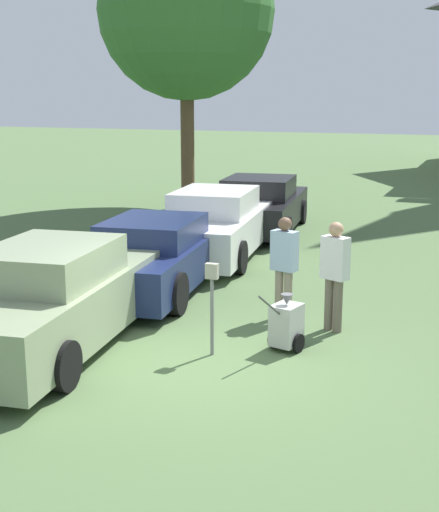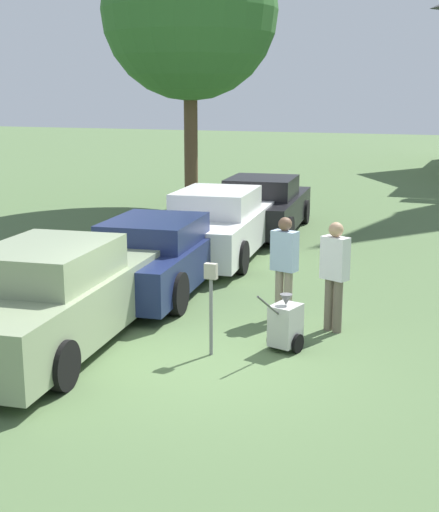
{
  "view_description": "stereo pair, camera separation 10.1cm",
  "coord_description": "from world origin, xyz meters",
  "px_view_note": "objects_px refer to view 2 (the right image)",
  "views": [
    {
      "loc": [
        3.57,
        -8.59,
        3.65
      ],
      "look_at": [
        -0.5,
        1.83,
        1.1
      ],
      "focal_mm": 50.0,
      "sensor_mm": 36.0,
      "label": 1
    },
    {
      "loc": [
        3.67,
        -8.55,
        3.65
      ],
      "look_at": [
        -0.5,
        1.83,
        1.1
      ],
      "focal_mm": 50.0,
      "sensor_mm": 36.0,
      "label": 2
    }
  ],
  "objects_px": {
    "equipment_cart": "(285,325)",
    "parked_car_navy": "(157,255)",
    "parked_car_white": "(218,225)",
    "parked_car_sage": "(55,297)",
    "person_worker": "(284,262)",
    "parking_meter": "(211,292)",
    "parked_car_black": "(263,206)",
    "person_supervisor": "(335,270)"
  },
  "relations": [
    {
      "from": "parked_car_sage",
      "to": "parked_car_navy",
      "type": "bearing_deg",
      "value": 82.68
    },
    {
      "from": "parked_car_black",
      "to": "person_supervisor",
      "type": "distance_m",
      "value": 8.39
    },
    {
      "from": "parked_car_black",
      "to": "person_supervisor",
      "type": "bearing_deg",
      "value": -71.24
    },
    {
      "from": "parked_car_sage",
      "to": "parked_car_black",
      "type": "distance_m",
      "value": 9.64
    },
    {
      "from": "parking_meter",
      "to": "person_worker",
      "type": "distance_m",
      "value": 2.03
    },
    {
      "from": "parked_car_sage",
      "to": "equipment_cart",
      "type": "distance_m",
      "value": 3.41
    },
    {
      "from": "parking_meter",
      "to": "person_supervisor",
      "type": "xyz_separation_m",
      "value": [
        1.38,
        1.68,
        0.06
      ]
    },
    {
      "from": "parked_car_sage",
      "to": "equipment_cart",
      "type": "xyz_separation_m",
      "value": [
        3.24,
        1.01,
        -0.33
      ]
    },
    {
      "from": "person_worker",
      "to": "equipment_cart",
      "type": "bearing_deg",
      "value": 122.08
    },
    {
      "from": "parked_car_navy",
      "to": "person_supervisor",
      "type": "relative_size",
      "value": 2.91
    },
    {
      "from": "person_supervisor",
      "to": "equipment_cart",
      "type": "bearing_deg",
      "value": 90.14
    },
    {
      "from": "parked_car_navy",
      "to": "parked_car_white",
      "type": "bearing_deg",
      "value": 82.67
    },
    {
      "from": "parked_car_sage",
      "to": "person_worker",
      "type": "relative_size",
      "value": 3.08
    },
    {
      "from": "parked_car_sage",
      "to": "person_worker",
      "type": "height_order",
      "value": "person_worker"
    },
    {
      "from": "parked_car_black",
      "to": "parked_car_white",
      "type": "bearing_deg",
      "value": -97.32
    },
    {
      "from": "person_worker",
      "to": "equipment_cart",
      "type": "xyz_separation_m",
      "value": [
        0.45,
        -1.4,
        -0.59
      ]
    },
    {
      "from": "parked_car_white",
      "to": "parking_meter",
      "type": "distance_m",
      "value": 6.44
    },
    {
      "from": "parked_car_navy",
      "to": "person_supervisor",
      "type": "xyz_separation_m",
      "value": [
        3.69,
        -1.22,
        0.33
      ]
    },
    {
      "from": "parked_car_navy",
      "to": "parking_meter",
      "type": "bearing_deg",
      "value": -58.8
    },
    {
      "from": "person_supervisor",
      "to": "parked_car_navy",
      "type": "bearing_deg",
      "value": 3.88
    },
    {
      "from": "parked_car_navy",
      "to": "parked_car_sage",
      "type": "bearing_deg",
      "value": -97.32
    },
    {
      "from": "parked_car_sage",
      "to": "person_supervisor",
      "type": "xyz_separation_m",
      "value": [
        3.69,
        2.11,
        0.28
      ]
    },
    {
      "from": "person_worker",
      "to": "parked_car_black",
      "type": "bearing_deg",
      "value": -54.75
    },
    {
      "from": "parked_car_navy",
      "to": "person_worker",
      "type": "relative_size",
      "value": 2.96
    },
    {
      "from": "person_worker",
      "to": "person_supervisor",
      "type": "height_order",
      "value": "person_supervisor"
    },
    {
      "from": "parked_car_sage",
      "to": "equipment_cart",
      "type": "relative_size",
      "value": 5.25
    },
    {
      "from": "equipment_cart",
      "to": "parked_car_sage",
      "type": "bearing_deg",
      "value": -148.72
    },
    {
      "from": "parked_car_sage",
      "to": "parked_car_black",
      "type": "xyz_separation_m",
      "value": [
        0.0,
        9.64,
        -0.03
      ]
    },
    {
      "from": "parking_meter",
      "to": "person_supervisor",
      "type": "bearing_deg",
      "value": 50.65
    },
    {
      "from": "parked_car_navy",
      "to": "parked_car_white",
      "type": "height_order",
      "value": "parked_car_white"
    },
    {
      "from": "parked_car_navy",
      "to": "equipment_cart",
      "type": "xyz_separation_m",
      "value": [
        3.24,
        -2.33,
        -0.28
      ]
    },
    {
      "from": "parked_car_white",
      "to": "parked_car_black",
      "type": "relative_size",
      "value": 1.09
    },
    {
      "from": "parked_car_navy",
      "to": "person_supervisor",
      "type": "distance_m",
      "value": 3.9
    },
    {
      "from": "parked_car_navy",
      "to": "parked_car_white",
      "type": "distance_m",
      "value": 3.1
    },
    {
      "from": "parked_car_navy",
      "to": "parking_meter",
      "type": "height_order",
      "value": "parked_car_navy"
    },
    {
      "from": "parked_car_white",
      "to": "person_supervisor",
      "type": "bearing_deg",
      "value": -56.9
    },
    {
      "from": "parked_car_navy",
      "to": "equipment_cart",
      "type": "distance_m",
      "value": 4.0
    },
    {
      "from": "parked_car_navy",
      "to": "equipment_cart",
      "type": "relative_size",
      "value": 5.06
    },
    {
      "from": "equipment_cart",
      "to": "parked_car_navy",
      "type": "bearing_deg",
      "value": 158.27
    },
    {
      "from": "parking_meter",
      "to": "parked_car_sage",
      "type": "bearing_deg",
      "value": -169.36
    },
    {
      "from": "parked_car_white",
      "to": "person_supervisor",
      "type": "height_order",
      "value": "person_supervisor"
    },
    {
      "from": "person_supervisor",
      "to": "equipment_cart",
      "type": "xyz_separation_m",
      "value": [
        -0.45,
        -1.1,
        -0.61
      ]
    }
  ]
}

